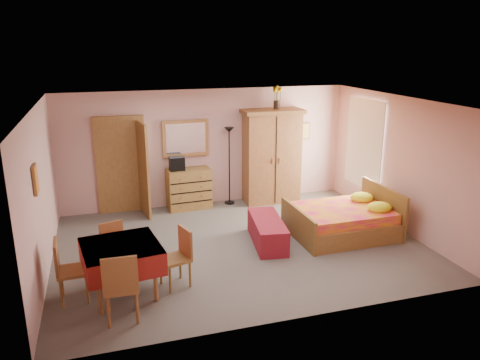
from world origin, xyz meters
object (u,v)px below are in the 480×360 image
object	(u,v)px
chest_of_drawers	(189,189)
sunflower_vase	(277,97)
wardrobe	(272,156)
bed	(341,213)
floor_lamp	(229,166)
bench	(267,231)
wall_mirror	(186,138)
stereo	(177,164)
chair_west	(73,270)
chair_south	(121,285)
dining_table	(122,270)
chair_north	(117,250)
chair_east	(175,258)

from	to	relation	value
chest_of_drawers	sunflower_vase	xyz separation A→B (m)	(2.02, -0.05, 1.95)
wardrobe	bed	bearing A→B (deg)	-73.91
floor_lamp	sunflower_vase	bearing A→B (deg)	-5.05
floor_lamp	bench	xyz separation A→B (m)	(0.06, -2.34, -0.65)
wall_mirror	bed	world-z (taller)	wall_mirror
wall_mirror	stereo	world-z (taller)	wall_mirror
wall_mirror	sunflower_vase	bearing A→B (deg)	-8.43
wall_mirror	chair_west	world-z (taller)	wall_mirror
bench	chair_west	bearing A→B (deg)	-162.31
chair_south	bench	bearing A→B (deg)	34.97
chest_of_drawers	floor_lamp	world-z (taller)	floor_lamp
chair_west	chest_of_drawers	bearing A→B (deg)	142.88
chest_of_drawers	bed	distance (m)	3.42
dining_table	chair_west	size ratio (longest dim) A/B	1.14
wall_mirror	wardrobe	size ratio (longest dim) A/B	0.47
floor_lamp	chair_south	distance (m)	4.89
chair_south	chair_north	world-z (taller)	chair_south
wall_mirror	dining_table	distance (m)	4.13
stereo	wardrobe	bearing A→B (deg)	-1.73
stereo	chair_west	world-z (taller)	stereo
sunflower_vase	chair_east	size ratio (longest dim) A/B	0.58
wardrobe	bench	world-z (taller)	wardrobe
dining_table	chair_north	bearing A→B (deg)	94.00
wall_mirror	chair_west	bearing A→B (deg)	-124.36
dining_table	chair_east	bearing A→B (deg)	2.74
bed	wall_mirror	bearing A→B (deg)	134.06
wardrobe	sunflower_vase	xyz separation A→B (m)	(0.11, 0.02, 1.33)
chair_north	chair_west	size ratio (longest dim) A/B	0.90
chair_east	floor_lamp	bearing A→B (deg)	-44.54
chest_of_drawers	sunflower_vase	distance (m)	2.81
bed	chair_north	size ratio (longest dim) A/B	2.25
sunflower_vase	chair_east	world-z (taller)	sunflower_vase
dining_table	chair_south	size ratio (longest dim) A/B	1.08
stereo	floor_lamp	distance (m)	1.21
dining_table	chest_of_drawers	bearing A→B (deg)	64.14
wardrobe	bed	size ratio (longest dim) A/B	1.12
bench	chair_west	world-z (taller)	chair_west
chest_of_drawers	chair_west	world-z (taller)	chair_west
stereo	bench	distance (m)	2.74
chest_of_drawers	chair_west	xyz separation A→B (m)	(-2.33, -3.36, 0.02)
bed	wardrobe	bearing A→B (deg)	103.97
floor_lamp	chair_west	world-z (taller)	floor_lamp
chair_south	chair_west	xyz separation A→B (m)	(-0.63, 0.69, -0.03)
chair_north	chair_east	bearing A→B (deg)	123.26
wardrobe	chair_north	world-z (taller)	wardrobe
chest_of_drawers	bench	world-z (taller)	chest_of_drawers
stereo	bed	distance (m)	3.65
dining_table	bed	bearing A→B (deg)	14.44
stereo	dining_table	size ratio (longest dim) A/B	0.30
dining_table	chair_north	size ratio (longest dim) A/B	1.26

